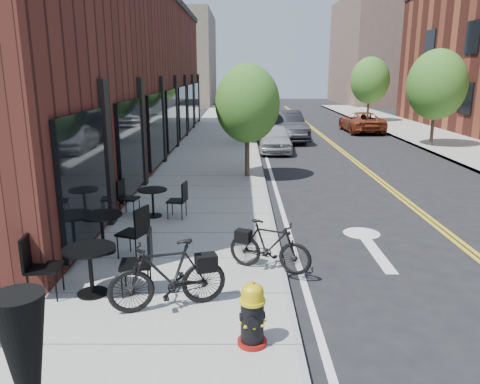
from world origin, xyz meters
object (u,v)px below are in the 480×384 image
object	(u,v)px
bistro_set_c	(153,199)
parked_car_b	(285,126)
fire_hydrant	(252,315)
bicycle_left	(168,275)
bistro_set_b	(102,227)
bicycle_right	(270,246)
parked_car_far	(361,122)
parked_car_a	(275,138)
bistro_set_a	(90,264)
parked_car_c	(264,113)

from	to	relation	value
bistro_set_c	parked_car_b	xyz separation A→B (m)	(4.60, 14.30, 0.23)
fire_hydrant	bicycle_left	xyz separation A→B (m)	(-1.26, 0.99, 0.11)
bistro_set_b	parked_car_b	distance (m)	17.50
bicycle_right	parked_car_far	xyz separation A→B (m)	(6.98, 21.31, 0.03)
fire_hydrant	bistro_set_b	xyz separation A→B (m)	(-2.93, 3.30, 0.09)
parked_car_a	bistro_set_a	bearing A→B (deg)	-102.66
bicycle_left	bicycle_right	distance (m)	2.16
bicycle_left	bistro_set_b	xyz separation A→B (m)	(-1.67, 2.31, -0.03)
bistro_set_a	parked_car_a	xyz separation A→B (m)	(4.06, 14.85, -0.01)
bicycle_left	bicycle_right	xyz separation A→B (m)	(1.63, 1.41, -0.07)
bistro_set_c	parked_car_a	world-z (taller)	parked_car_a
bicycle_right	bistro_set_a	bearing A→B (deg)	131.59
bistro_set_b	bistro_set_a	bearing A→B (deg)	-58.09
parked_car_a	bistro_set_b	bearing A→B (deg)	-106.09
fire_hydrant	bistro_set_a	world-z (taller)	bistro_set_a
bicycle_left	bicycle_right	size ratio (longest dim) A/B	1.15
fire_hydrant	bistro_set_b	distance (m)	4.41
bicycle_left	parked_car_a	xyz separation A→B (m)	(2.73, 15.31, -0.03)
bistro_set_b	bicycle_right	bearing A→B (deg)	6.11
bicycle_left	parked_car_b	world-z (taller)	parked_car_b
bistro_set_b	parked_car_a	distance (m)	13.73
bistro_set_b	parked_car_a	world-z (taller)	parked_car_a
bistro_set_c	parked_car_c	world-z (taller)	parked_car_c
bicycle_left	parked_car_far	bearing A→B (deg)	142.07
bistro_set_c	bicycle_left	bearing A→B (deg)	-66.96
bistro_set_b	fire_hydrant	bearing A→B (deg)	-27.06
bicycle_left	parked_car_a	bearing A→B (deg)	152.72
fire_hydrant	parked_car_far	xyz separation A→B (m)	(7.36, 23.71, 0.08)
fire_hydrant	bistro_set_c	distance (m)	6.19
parked_car_c	parked_car_far	bearing A→B (deg)	-33.98
fire_hydrant	parked_car_b	distance (m)	20.15
parked_car_a	parked_car_b	world-z (taller)	parked_car_b
fire_hydrant	bistro_set_c	bearing A→B (deg)	103.69
bicycle_right	parked_car_c	bearing A→B (deg)	21.32
bistro_set_c	parked_car_far	world-z (taller)	parked_car_far
bicycle_left	bistro_set_a	size ratio (longest dim) A/B	0.92
parked_car_b	parked_car_c	world-z (taller)	parked_car_b
bistro_set_c	parked_car_far	bearing A→B (deg)	71.60
bistro_set_b	parked_car_far	distance (m)	22.85
bicycle_left	bistro_set_c	distance (m)	4.85
parked_car_b	bistro_set_b	bearing A→B (deg)	-114.20
bistro_set_b	bistro_set_c	world-z (taller)	bistro_set_b
bistro_set_c	parked_car_a	distance (m)	11.26
parked_car_b	bistro_set_a	bearing A→B (deg)	-111.58
fire_hydrant	bistro_set_b	size ratio (longest dim) A/B	0.47
parked_car_b	parked_car_c	bearing A→B (deg)	88.31
bicycle_left	parked_car_c	size ratio (longest dim) A/B	0.33
fire_hydrant	parked_car_a	distance (m)	16.37
fire_hydrant	parked_car_c	distance (m)	28.28
bicycle_right	bistro_set_c	size ratio (longest dim) A/B	0.91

